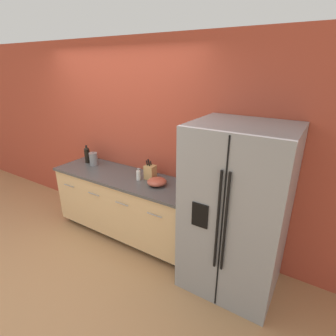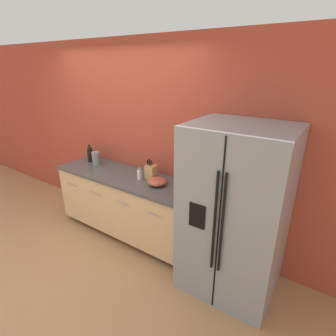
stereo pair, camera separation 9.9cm
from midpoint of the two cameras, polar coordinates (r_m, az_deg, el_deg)
ground_plane at (r=3.62m, az=-23.97°, el=-19.40°), size 14.00×14.00×0.00m
wall_back at (r=3.80m, az=-10.09°, el=6.53°), size 10.00×0.05×2.60m
counter_unit at (r=3.74m, az=-10.06°, el=-7.77°), size 2.04×0.64×0.90m
refrigerator at (r=2.75m, az=13.55°, el=-9.09°), size 0.95×0.82×1.78m
knife_block at (r=3.35m, az=-4.74°, el=-0.88°), size 0.13×0.12×0.26m
wine_bottle at (r=4.09m, az=-17.86°, el=2.79°), size 0.08×0.08×0.27m
soap_dispenser at (r=3.34m, az=-7.30°, el=-1.54°), size 0.06×0.05×0.16m
steel_canister at (r=3.98m, az=-16.61°, el=1.91°), size 0.12×0.12×0.20m
mixing_bowl at (r=3.19m, az=-3.34°, el=-3.00°), size 0.24×0.24×0.09m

